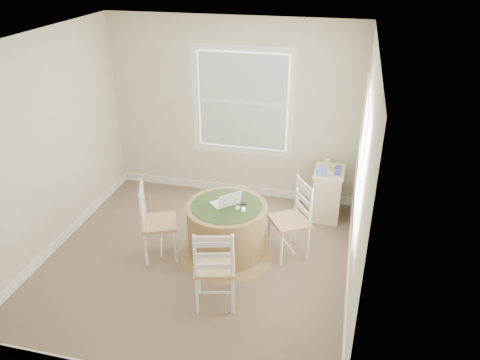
% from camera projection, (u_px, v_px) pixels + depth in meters
% --- Properties ---
extents(room, '(3.64, 3.64, 2.64)m').
position_uv_depth(room, '(211.00, 159.00, 5.18)').
color(room, '#7E6850').
rests_on(room, ground).
extents(round_table, '(1.15, 1.15, 0.69)m').
position_uv_depth(round_table, '(227.00, 228.00, 5.61)').
color(round_table, olive).
rests_on(round_table, ground).
extents(chair_left, '(0.53, 0.54, 0.95)m').
position_uv_depth(chair_left, '(159.00, 222.00, 5.55)').
color(chair_left, white).
rests_on(chair_left, ground).
extents(chair_near, '(0.51, 0.49, 0.95)m').
position_uv_depth(chair_near, '(215.00, 266.00, 4.81)').
color(chair_near, white).
rests_on(chair_near, ground).
extents(chair_right, '(0.56, 0.57, 0.95)m').
position_uv_depth(chair_right, '(289.00, 221.00, 5.58)').
color(chair_right, white).
rests_on(chair_right, ground).
extents(laptop, '(0.40, 0.40, 0.21)m').
position_uv_depth(laptop, '(226.00, 202.00, 5.49)').
color(laptop, white).
rests_on(laptop, round_table).
extents(mouse, '(0.07, 0.10, 0.03)m').
position_uv_depth(mouse, '(237.00, 208.00, 5.42)').
color(mouse, white).
rests_on(mouse, round_table).
extents(phone, '(0.06, 0.10, 0.02)m').
position_uv_depth(phone, '(244.00, 210.00, 5.39)').
color(phone, '#B7BABF').
rests_on(phone, round_table).
extents(keys, '(0.07, 0.06, 0.02)m').
position_uv_depth(keys, '(244.00, 204.00, 5.49)').
color(keys, black).
rests_on(keys, round_table).
extents(corner_chest, '(0.41, 0.54, 0.70)m').
position_uv_depth(corner_chest, '(327.00, 193.00, 6.43)').
color(corner_chest, '#F6EEB9').
rests_on(corner_chest, ground).
extents(tissue_box, '(0.12, 0.12, 0.10)m').
position_uv_depth(tissue_box, '(322.00, 171.00, 6.15)').
color(tissue_box, '#618FDF').
rests_on(tissue_box, corner_chest).
extents(box_yellow, '(0.15, 0.10, 0.06)m').
position_uv_depth(box_yellow, '(335.00, 167.00, 6.29)').
color(box_yellow, '#D9DC4D').
rests_on(box_yellow, corner_chest).
extents(box_blue, '(0.08, 0.08, 0.12)m').
position_uv_depth(box_blue, '(337.00, 170.00, 6.15)').
color(box_blue, '#364BA3').
rests_on(box_blue, corner_chest).
extents(cup_cream, '(0.07, 0.07, 0.09)m').
position_uv_depth(cup_cream, '(327.00, 163.00, 6.39)').
color(cup_cream, beige).
rests_on(cup_cream, corner_chest).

